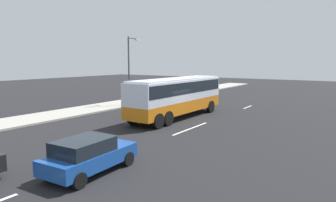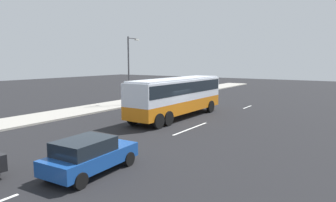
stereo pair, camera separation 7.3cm
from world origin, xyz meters
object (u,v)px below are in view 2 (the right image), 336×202
at_px(pedestrian_near_curb, 133,95).
at_px(coach_bus, 177,93).
at_px(street_lamp, 130,66).
at_px(car_blue_saloon, 89,155).

bearing_deg(pedestrian_near_curb, coach_bus, 55.84).
relative_size(coach_bus, street_lamp, 1.56).
bearing_deg(car_blue_saloon, coach_bus, 12.42).
bearing_deg(coach_bus, car_blue_saloon, -163.92).
height_order(coach_bus, car_blue_saloon, coach_bus).
xyz_separation_m(pedestrian_near_curb, street_lamp, (-1.02, -0.49, 3.14)).
bearing_deg(street_lamp, car_blue_saloon, -144.43).
bearing_deg(car_blue_saloon, street_lamp, 32.43).
height_order(coach_bus, street_lamp, street_lamp).
xyz_separation_m(car_blue_saloon, street_lamp, (15.72, 11.24, 3.40)).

